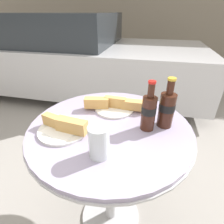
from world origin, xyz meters
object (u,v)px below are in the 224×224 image
(cola_bottle_right, at_px, (149,111))
(bistro_table, at_px, (110,150))
(lunch_plate_near, at_px, (64,127))
(parked_car, at_px, (61,56))
(drinking_glass, at_px, (99,143))
(lunch_plate_far, at_px, (115,105))
(cola_bottle_left, at_px, (167,108))

(cola_bottle_right, bearing_deg, bistro_table, -176.00)
(cola_bottle_right, distance_m, lunch_plate_near, 0.39)
(lunch_plate_near, relative_size, parked_car, 0.05)
(bistro_table, distance_m, cola_bottle_right, 0.31)
(drinking_glass, height_order, lunch_plate_near, drinking_glass)
(lunch_plate_far, bearing_deg, lunch_plate_near, -125.45)
(lunch_plate_far, xyz_separation_m, parked_car, (-1.37, 1.92, -0.21))
(lunch_plate_far, bearing_deg, cola_bottle_right, -36.86)
(cola_bottle_left, relative_size, lunch_plate_far, 0.70)
(bistro_table, height_order, lunch_plate_far, lunch_plate_far)
(cola_bottle_right, xyz_separation_m, lunch_plate_near, (-0.37, -0.11, -0.07))
(cola_bottle_left, height_order, drinking_glass, cola_bottle_left)
(lunch_plate_far, bearing_deg, cola_bottle_left, -19.45)
(bistro_table, bearing_deg, parked_car, 123.68)
(lunch_plate_near, bearing_deg, cola_bottle_right, 16.83)
(bistro_table, height_order, lunch_plate_near, lunch_plate_near)
(cola_bottle_right, height_order, drinking_glass, cola_bottle_right)
(lunch_plate_far, bearing_deg, bistro_table, -85.48)
(bistro_table, relative_size, cola_bottle_right, 3.38)
(bistro_table, bearing_deg, lunch_plate_far, 94.52)
(bistro_table, height_order, parked_car, parked_car)
(bistro_table, height_order, cola_bottle_left, cola_bottle_left)
(cola_bottle_right, relative_size, parked_car, 0.05)
(cola_bottle_left, bearing_deg, cola_bottle_right, -149.81)
(cola_bottle_right, xyz_separation_m, drinking_glass, (-0.17, -0.22, -0.03))
(cola_bottle_left, distance_m, cola_bottle_right, 0.09)
(lunch_plate_far, relative_size, parked_car, 0.08)
(cola_bottle_right, relative_size, drinking_glass, 1.81)
(parked_car, bearing_deg, lunch_plate_far, -54.51)
(drinking_glass, distance_m, parked_car, 2.69)
(cola_bottle_right, distance_m, drinking_glass, 0.28)
(cola_bottle_left, bearing_deg, lunch_plate_near, -160.59)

